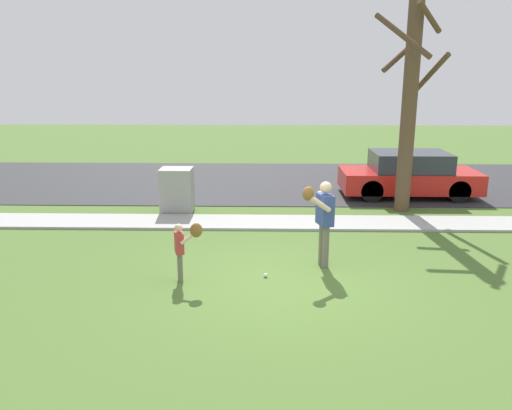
{
  "coord_description": "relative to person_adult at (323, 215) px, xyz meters",
  "views": [
    {
      "loc": [
        -0.32,
        -8.44,
        3.65
      ],
      "look_at": [
        -0.55,
        1.61,
        1.0
      ],
      "focal_mm": 35.61,
      "sensor_mm": 36.0,
      "label": 1
    }
  ],
  "objects": [
    {
      "name": "sidewalk_strip",
      "position": [
        -0.74,
        2.82,
        -1.0
      ],
      "size": [
        36.0,
        1.2,
        0.06
      ],
      "primitive_type": "cube",
      "color": "#A3A39E",
      "rests_on": "ground"
    },
    {
      "name": "baseball",
      "position": [
        -1.08,
        -0.56,
        -0.99
      ],
      "size": [
        0.07,
        0.07,
        0.07
      ],
      "primitive_type": "sphere",
      "color": "white",
      "rests_on": "ground"
    },
    {
      "name": "utility_cabinet",
      "position": [
        -3.46,
        3.86,
        -0.44
      ],
      "size": [
        0.83,
        0.72,
        1.18
      ],
      "primitive_type": "cube",
      "color": "gray",
      "rests_on": "ground"
    },
    {
      "name": "ground_plane",
      "position": [
        -0.74,
        2.72,
        -1.03
      ],
      "size": [
        48.0,
        48.0,
        0.0
      ],
      "primitive_type": "plane",
      "color": "#4C6B2D"
    },
    {
      "name": "person_adult",
      "position": [
        0.0,
        0.0,
        0.0
      ],
      "size": [
        0.65,
        0.75,
        1.67
      ],
      "rotation": [
        0.0,
        0.0,
        -2.85
      ],
      "color": "#6B6656",
      "rests_on": "ground"
    },
    {
      "name": "street_tree_near",
      "position": [
        2.59,
        4.14,
        1.91
      ],
      "size": [
        1.85,
        1.89,
        5.54
      ],
      "color": "brown",
      "rests_on": "ground"
    },
    {
      "name": "road_surface",
      "position": [
        -0.74,
        7.82,
        -1.02
      ],
      "size": [
        36.0,
        6.8,
        0.02
      ],
      "primitive_type": "cube",
      "color": "#2D2D30",
      "rests_on": "ground"
    },
    {
      "name": "parked_hatchback_red",
      "position": [
        3.18,
        5.77,
        -0.37
      ],
      "size": [
        4.0,
        1.75,
        1.33
      ],
      "color": "red",
      "rests_on": "road_surface"
    },
    {
      "name": "person_child",
      "position": [
        -2.53,
        -0.78,
        -0.32
      ],
      "size": [
        0.55,
        0.37,
        1.11
      ],
      "rotation": [
        0.0,
        0.0,
        0.29
      ],
      "color": "#6B6656",
      "rests_on": "ground"
    }
  ]
}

